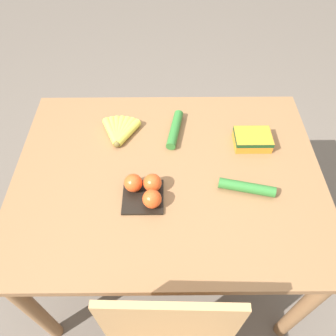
{
  "coord_description": "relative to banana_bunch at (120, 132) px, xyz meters",
  "views": [
    {
      "loc": [
        0.01,
        0.81,
        1.8
      ],
      "look_at": [
        0.0,
        0.0,
        0.79
      ],
      "focal_mm": 35.0,
      "sensor_mm": 36.0,
      "label": 1
    }
  ],
  "objects": [
    {
      "name": "dining_table",
      "position": [
        -0.21,
        0.22,
        -0.12
      ],
      "size": [
        1.24,
        0.95,
        0.76
      ],
      "color": "olive",
      "rests_on": "ground_plane"
    },
    {
      "name": "cucumber_far",
      "position": [
        -0.24,
        -0.01,
        0.0
      ],
      "size": [
        0.08,
        0.22,
        0.04
      ],
      "color": "#2D702D",
      "rests_on": "dining_table"
    },
    {
      "name": "cucumber_near",
      "position": [
        -0.51,
        0.31,
        0.0
      ],
      "size": [
        0.22,
        0.09,
        0.04
      ],
      "color": "#2D702D",
      "rests_on": "dining_table"
    },
    {
      "name": "tomato_pack",
      "position": [
        -0.12,
        0.33,
        0.02
      ],
      "size": [
        0.15,
        0.15,
        0.08
      ],
      "color": "black",
      "rests_on": "dining_table"
    },
    {
      "name": "ground_plane",
      "position": [
        -0.21,
        0.22,
        -0.78
      ],
      "size": [
        12.0,
        12.0,
        0.0
      ],
      "primitive_type": "plane",
      "color": "#665B51"
    },
    {
      "name": "banana_bunch",
      "position": [
        0.0,
        0.0,
        0.0
      ],
      "size": [
        0.18,
        0.17,
        0.04
      ],
      "color": "brown",
      "rests_on": "dining_table"
    },
    {
      "name": "carrot_bag",
      "position": [
        -0.57,
        0.06,
        0.01
      ],
      "size": [
        0.15,
        0.12,
        0.05
      ],
      "color": "orange",
      "rests_on": "dining_table"
    }
  ]
}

